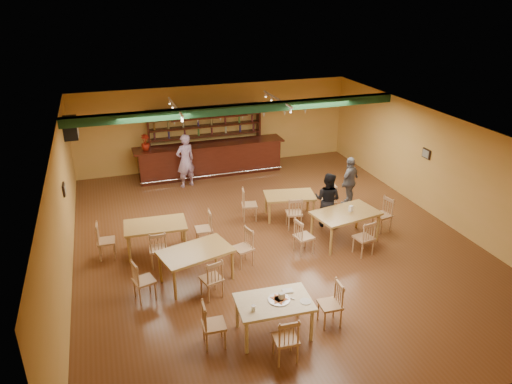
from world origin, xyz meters
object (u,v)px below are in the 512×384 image
object	(u,v)px
bar_counter	(210,159)
dining_table_c	(196,266)
dining_table_b	(289,206)
patron_right_a	(327,200)
dining_table_d	(345,227)
patron_bar	(185,161)
dining_table_a	(156,238)
near_table	(274,317)

from	to	relation	value
bar_counter	dining_table_c	xyz separation A→B (m)	(-1.85, -6.44, -0.17)
dining_table_b	patron_right_a	world-z (taller)	patron_right_a
dining_table_d	dining_table_b	bearing A→B (deg)	105.73
patron_right_a	dining_table_c	bearing A→B (deg)	68.20
patron_bar	dining_table_c	bearing A→B (deg)	62.01
dining_table_a	dining_table_b	xyz separation A→B (m)	(3.90, 0.74, -0.03)
dining_table_c	patron_right_a	xyz separation A→B (m)	(4.01, 1.57, 0.38)
dining_table_c	dining_table_a	bearing A→B (deg)	97.91
dining_table_c	near_table	xyz separation A→B (m)	(1.03, -2.25, -0.01)
dining_table_a	dining_table_d	size ratio (longest dim) A/B	0.91
dining_table_d	near_table	world-z (taller)	dining_table_d
bar_counter	dining_table_c	size ratio (longest dim) A/B	3.34
dining_table_a	near_table	size ratio (longest dim) A/B	1.07
patron_right_a	dining_table_a	bearing A→B (deg)	46.10
patron_right_a	patron_bar	bearing A→B (deg)	-4.92
patron_bar	patron_right_a	bearing A→B (deg)	108.65
dining_table_a	patron_bar	size ratio (longest dim) A/B	0.84
dining_table_d	dining_table_c	bearing A→B (deg)	178.49
dining_table_a	patron_bar	xyz separation A→B (m)	(1.51, 3.98, 0.52)
dining_table_b	dining_table_c	world-z (taller)	dining_table_c
dining_table_a	dining_table_c	size ratio (longest dim) A/B	0.96
bar_counter	dining_table_d	distance (m)	6.24
bar_counter	dining_table_b	xyz separation A→B (m)	(1.37, -4.07, -0.21)
dining_table_a	dining_table_d	xyz separation A→B (m)	(4.75, -1.02, 0.04)
bar_counter	dining_table_b	distance (m)	4.30
dining_table_d	patron_bar	xyz separation A→B (m)	(-3.24, 5.01, 0.48)
dining_table_b	dining_table_a	bearing A→B (deg)	-158.25
bar_counter	dining_table_d	xyz separation A→B (m)	(2.22, -5.83, -0.15)
near_table	patron_bar	size ratio (longest dim) A/B	0.79
near_table	patron_bar	distance (m)	7.88
patron_bar	patron_right_a	world-z (taller)	patron_bar
dining_table_c	patron_right_a	bearing A→B (deg)	6.48
dining_table_c	dining_table_d	distance (m)	4.11
dining_table_b	dining_table_c	bearing A→B (deg)	-132.59
dining_table_b	near_table	world-z (taller)	near_table
dining_table_c	patron_right_a	size ratio (longest dim) A/B	1.01
dining_table_c	dining_table_d	size ratio (longest dim) A/B	0.95
dining_table_a	dining_table_c	xyz separation A→B (m)	(0.69, -1.63, 0.01)
dining_table_a	dining_table_d	bearing A→B (deg)	-8.89
dining_table_a	dining_table_c	bearing A→B (deg)	-63.89
dining_table_a	patron_bar	world-z (taller)	patron_bar
bar_counter	patron_bar	bearing A→B (deg)	-141.11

